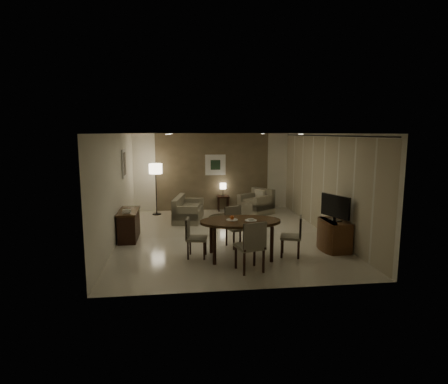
{
  "coord_description": "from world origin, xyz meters",
  "views": [
    {
      "loc": [
        -1.21,
        -9.59,
        2.72
      ],
      "look_at": [
        0.0,
        0.2,
        1.15
      ],
      "focal_mm": 30.0,
      "sensor_mm": 36.0,
      "label": 1
    }
  ],
  "objects": [
    {
      "name": "fruit_apple",
      "position": [
        -0.06,
        -1.71,
        0.89
      ],
      "size": [
        0.09,
        0.09,
        0.09
      ],
      "primitive_type": "sphere",
      "color": "#C84B16",
      "rests_on": "plate_a"
    },
    {
      "name": "dining_table",
      "position": [
        0.12,
        -1.76,
        0.41
      ],
      "size": [
        1.77,
        1.11,
        0.83
      ],
      "primitive_type": null,
      "color": "#472C16",
      "rests_on": "floor"
    },
    {
      "name": "downlight_fl",
      "position": [
        -1.4,
        1.8,
        2.69
      ],
      "size": [
        0.1,
        0.1,
        0.01
      ],
      "primitive_type": "cylinder",
      "color": "white",
      "rests_on": "ceiling"
    },
    {
      "name": "armchair",
      "position": [
        1.39,
        2.62,
        0.41
      ],
      "size": [
        1.25,
        1.27,
        0.83
      ],
      "primitive_type": null,
      "rotation": [
        0.0,
        0.0,
        -0.97
      ],
      "color": "gray",
      "rests_on": "floor"
    },
    {
      "name": "downlight_nr",
      "position": [
        1.4,
        -1.8,
        2.69
      ],
      "size": [
        0.1,
        0.1,
        0.01
      ],
      "primitive_type": "cylinder",
      "color": "white",
      "rests_on": "ceiling"
    },
    {
      "name": "art_left_canvas",
      "position": [
        -2.71,
        1.2,
        1.85
      ],
      "size": [
        0.01,
        0.46,
        0.64
      ],
      "primitive_type": "cube",
      "color": "gray",
      "rests_on": "wall_left"
    },
    {
      "name": "floor_lamp",
      "position": [
        -1.94,
        2.88,
        0.85
      ],
      "size": [
        0.43,
        0.43,
        1.71
      ],
      "primitive_type": null,
      "color": "#FFE5B7",
      "rests_on": "floor"
    },
    {
      "name": "curtain_wall",
      "position": [
        2.68,
        0.0,
        1.32
      ],
      "size": [
        0.08,
        6.7,
        2.58
      ],
      "primitive_type": null,
      "color": "beige",
      "rests_on": "wall_right"
    },
    {
      "name": "sofa",
      "position": [
        -0.91,
        1.94,
        0.37
      ],
      "size": [
        1.68,
        1.05,
        0.74
      ],
      "primitive_type": null,
      "rotation": [
        0.0,
        0.0,
        1.39
      ],
      "color": "gray",
      "rests_on": "floor"
    },
    {
      "name": "downlight_fr",
      "position": [
        1.4,
        1.8,
        2.69
      ],
      "size": [
        0.1,
        0.1,
        0.01
      ],
      "primitive_type": "cylinder",
      "color": "white",
      "rests_on": "ceiling"
    },
    {
      "name": "telephone",
      "position": [
        -2.49,
        -0.3,
        0.8
      ],
      "size": [
        0.2,
        0.14,
        0.09
      ],
      "primitive_type": null,
      "color": "white",
      "rests_on": "console_desk"
    },
    {
      "name": "plate_a",
      "position": [
        -0.06,
        -1.71,
        0.84
      ],
      "size": [
        0.26,
        0.26,
        0.02
      ],
      "primitive_type": "cylinder",
      "color": "white",
      "rests_on": "dining_table"
    },
    {
      "name": "art_back_canvas",
      "position": [
        0.1,
        3.44,
        1.6
      ],
      "size": [
        0.34,
        0.01,
        0.34
      ],
      "primitive_type": "cube",
      "color": "black",
      "rests_on": "wall_back"
    },
    {
      "name": "art_left_frame",
      "position": [
        -2.72,
        1.2,
        1.85
      ],
      "size": [
        0.03,
        0.6,
        0.8
      ],
      "primitive_type": "cube",
      "color": "silver",
      "rests_on": "wall_left"
    },
    {
      "name": "taupe_accent",
      "position": [
        0.0,
        3.48,
        1.35
      ],
      "size": [
        3.96,
        0.03,
        2.7
      ],
      "primitive_type": "cube",
      "color": "#766449",
      "rests_on": "wall_back"
    },
    {
      "name": "plate_b",
      "position": [
        0.34,
        -1.81,
        0.84
      ],
      "size": [
        0.26,
        0.26,
        0.02
      ],
      "primitive_type": "cylinder",
      "color": "white",
      "rests_on": "dining_table"
    },
    {
      "name": "chair_right",
      "position": [
        1.24,
        -1.82,
        0.45
      ],
      "size": [
        0.55,
        0.55,
        0.9
      ],
      "primitive_type": null,
      "rotation": [
        0.0,
        0.0,
        -1.9
      ],
      "color": "gray",
      "rests_on": "floor"
    },
    {
      "name": "round_rug",
      "position": [
        0.34,
        2.17,
        0.01
      ],
      "size": [
        1.19,
        1.19,
        0.01
      ],
      "primitive_type": "cylinder",
      "color": "#3A3220",
      "rests_on": "floor"
    },
    {
      "name": "room_shell",
      "position": [
        0.0,
        0.4,
        1.35
      ],
      "size": [
        5.5,
        7.0,
        2.7
      ],
      "color": "beige",
      "rests_on": "ground"
    },
    {
      "name": "side_table",
      "position": [
        0.34,
        3.24,
        0.26
      ],
      "size": [
        0.41,
        0.41,
        0.52
      ],
      "primitive_type": null,
      "color": "black",
      "rests_on": "floor"
    },
    {
      "name": "napkin",
      "position": [
        0.34,
        -1.81,
        0.86
      ],
      "size": [
        0.12,
        0.08,
        0.03
      ],
      "primitive_type": "cube",
      "color": "white",
      "rests_on": "plate_b"
    },
    {
      "name": "curtain_rod",
      "position": [
        2.68,
        0.0,
        2.64
      ],
      "size": [
        0.03,
        6.8,
        0.03
      ],
      "primitive_type": "cylinder",
      "rotation": [
        1.57,
        0.0,
        0.0
      ],
      "color": "black",
      "rests_on": "wall_right"
    },
    {
      "name": "table_lamp",
      "position": [
        0.34,
        3.25,
        0.77
      ],
      "size": [
        0.22,
        0.22,
        0.5
      ],
      "primitive_type": null,
      "color": "#FFEAC1",
      "rests_on": "side_table"
    },
    {
      "name": "flat_tv",
      "position": [
        2.38,
        -1.5,
        1.02
      ],
      "size": [
        0.36,
        0.85,
        0.6
      ],
      "primitive_type": null,
      "rotation": [
        0.0,
        0.0,
        0.35
      ],
      "color": "black",
      "rests_on": "tv_cabinet"
    },
    {
      "name": "art_back_frame",
      "position": [
        0.1,
        3.46,
        1.6
      ],
      "size": [
        0.72,
        0.03,
        0.72
      ],
      "primitive_type": "cube",
      "color": "silver",
      "rests_on": "wall_back"
    },
    {
      "name": "console_desk",
      "position": [
        -2.49,
        0.0,
        0.38
      ],
      "size": [
        0.48,
        1.2,
        0.75
      ],
      "primitive_type": null,
      "color": "#472C16",
      "rests_on": "floor"
    },
    {
      "name": "tv_cabinet",
      "position": [
        2.4,
        -1.5,
        0.35
      ],
      "size": [
        0.48,
        0.9,
        0.7
      ],
      "primitive_type": null,
      "color": "brown",
      "rests_on": "floor"
    },
    {
      "name": "downlight_nl",
      "position": [
        -1.4,
        -1.8,
        2.69
      ],
      "size": [
        0.1,
        0.1,
        0.01
      ],
      "primitive_type": "cylinder",
      "color": "white",
      "rests_on": "ceiling"
    },
    {
      "name": "chair_near",
      "position": [
        0.16,
        -2.59,
        0.51
      ],
      "size": [
        0.6,
        0.6,
        1.03
      ],
      "primitive_type": null,
      "rotation": [
        0.0,
        0.0,
        3.39
      ],
      "color": "gray",
      "rests_on": "floor"
    },
    {
      "name": "chair_far",
      "position": [
        0.17,
        -0.98,
        0.47
      ],
      "size": [
        0.59,
        0.59,
        0.95
      ],
      "primitive_type": null,
      "rotation": [
        0.0,
        0.0,
        0.34
      ],
      "color": "gray",
      "rests_on": "floor"
    },
    {
      "name": "chair_left",
      "position": [
        -0.83,
        -1.64,
        0.44
      ],
      "size": [
        0.49,
        0.49,
        0.87
      ],
      "primitive_type": null,
      "rotation": [
        0.0,
        0.0,
        1.4
      ],
      "color": "gray",
      "rests_on": "floor"
    }
  ]
}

